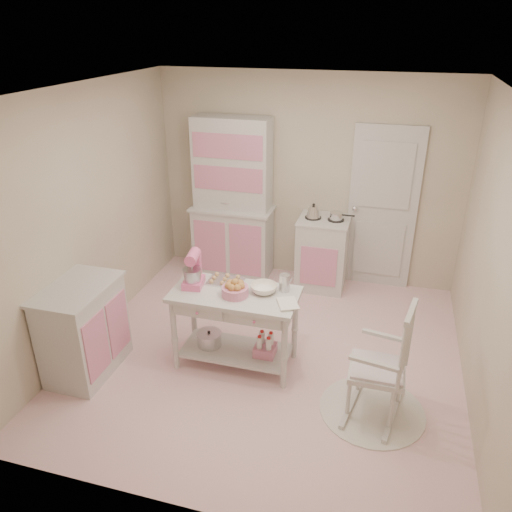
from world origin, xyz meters
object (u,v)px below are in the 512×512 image
(rocking_chair, at_px, (378,360))
(bread_basket, at_px, (235,291))
(hutch, at_px, (232,199))
(stand_mixer, at_px, (193,270))
(work_table, at_px, (236,328))
(base_cabinet, at_px, (84,330))
(stove, at_px, (322,253))

(rocking_chair, xyz_separation_m, bread_basket, (-1.34, 0.29, 0.30))
(hutch, bearing_deg, rocking_chair, -47.96)
(rocking_chair, height_order, stand_mixer, stand_mixer)
(bread_basket, bearing_deg, work_table, 111.80)
(base_cabinet, distance_m, stand_mixer, 1.18)
(hutch, distance_m, bread_basket, 2.05)
(hutch, xyz_separation_m, stand_mixer, (0.22, -1.86, -0.07))
(base_cabinet, relative_size, work_table, 0.77)
(hutch, relative_size, work_table, 1.73)
(hutch, distance_m, stove, 1.33)
(base_cabinet, relative_size, rocking_chair, 0.84)
(stove, bearing_deg, work_table, -107.03)
(work_table, xyz_separation_m, bread_basket, (0.02, -0.05, 0.45))
(base_cabinet, distance_m, rocking_chair, 2.72)
(base_cabinet, height_order, work_table, base_cabinet)
(stand_mixer, bearing_deg, work_table, -10.97)
(work_table, distance_m, stand_mixer, 0.71)
(work_table, relative_size, stand_mixer, 3.53)
(hutch, bearing_deg, stand_mixer, -83.29)
(hutch, bearing_deg, base_cabinet, -106.67)
(hutch, relative_size, stove, 2.26)
(stove, bearing_deg, bread_basket, -106.04)
(hutch, xyz_separation_m, bread_basket, (0.66, -1.93, -0.19))
(bread_basket, bearing_deg, hutch, 108.84)
(work_table, bearing_deg, stove, 72.97)
(work_table, bearing_deg, rocking_chair, -14.01)
(base_cabinet, relative_size, stand_mixer, 2.71)
(stove, bearing_deg, rocking_chair, -69.70)
(base_cabinet, height_order, rocking_chair, rocking_chair)
(stove, distance_m, bread_basket, 1.99)
(stove, xyz_separation_m, base_cabinet, (-1.91, -2.33, 0.00))
(rocking_chair, bearing_deg, hutch, 142.02)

